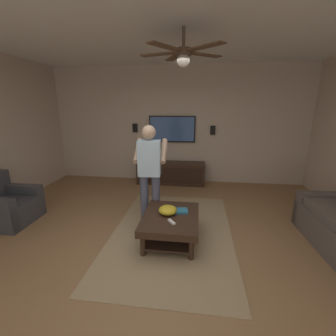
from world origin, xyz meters
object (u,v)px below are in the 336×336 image
object	(u,v)px
armchair	(6,207)
remote_white	(172,222)
coffee_table	(171,222)
media_console	(171,173)
person_standing	(150,168)
wall_speaker_left	(213,130)
book	(180,211)
vase_round	(153,157)
bowl	(168,210)
wall_speaker_right	(135,128)
tv	(172,129)
ceiling_fan	(183,54)

from	to	relation	value
armchair	remote_white	world-z (taller)	armchair
coffee_table	media_console	size ratio (longest dim) A/B	0.59
person_standing	wall_speaker_left	world-z (taller)	person_standing
book	vase_round	bearing A→B (deg)	-78.64
bowl	wall_speaker_right	bearing A→B (deg)	23.89
armchair	media_console	xyz separation A→B (m)	(2.36, -2.54, -0.00)
wall_speaker_left	wall_speaker_right	bearing A→B (deg)	90.00
armchair	bowl	size ratio (longest dim) A/B	3.06
wall_speaker_left	armchair	bearing A→B (deg)	126.35
bowl	wall_speaker_left	bearing A→B (deg)	-15.39
media_console	armchair	bearing A→B (deg)	-47.13
armchair	person_standing	size ratio (longest dim) A/B	0.50
remote_white	book	world-z (taller)	book
tv	book	xyz separation A→B (m)	(-2.65, -0.43, -0.94)
tv	vase_round	size ratio (longest dim) A/B	5.28
book	vase_round	world-z (taller)	vase_round
bowl	vase_round	bearing A→B (deg)	15.76
person_standing	ceiling_fan	bearing A→B (deg)	-131.35
person_standing	bowl	bearing A→B (deg)	-148.37
armchair	wall_speaker_left	world-z (taller)	wall_speaker_left
person_standing	coffee_table	bearing A→B (deg)	-147.21
armchair	coffee_table	bearing A→B (deg)	-4.19
ceiling_fan	book	bearing A→B (deg)	-172.17
book	tv	bearing A→B (deg)	-89.43
vase_round	ceiling_fan	size ratio (longest dim) A/B	0.20
coffee_table	wall_speaker_right	xyz separation A→B (m)	(2.79, 1.26, 1.08)
armchair	ceiling_fan	world-z (taller)	ceiling_fan
bowl	vase_round	size ratio (longest dim) A/B	1.22
armchair	book	distance (m)	2.97
coffee_table	tv	xyz separation A→B (m)	(2.78, 0.30, 1.06)
coffee_table	ceiling_fan	world-z (taller)	ceiling_fan
tv	remote_white	world-z (taller)	tv
armchair	ceiling_fan	distance (m)	3.74
armchair	media_console	distance (m)	3.47
media_console	bowl	xyz separation A→B (m)	(-2.49, -0.25, 0.19)
coffee_table	tv	size ratio (longest dim) A/B	0.86
media_console	bowl	bearing A→B (deg)	5.78
bowl	book	distance (m)	0.20
bowl	wall_speaker_right	distance (m)	3.14
bowl	wall_speaker_left	xyz separation A→B (m)	(2.75, -0.76, 0.88)
media_console	ceiling_fan	bearing A→B (deg)	10.13
media_console	remote_white	bearing A→B (deg)	7.00
coffee_table	wall_speaker_right	size ratio (longest dim) A/B	4.55
coffee_table	vase_round	xyz separation A→B (m)	(2.58, 0.76, 0.36)
bowl	wall_speaker_right	size ratio (longest dim) A/B	1.22
book	vase_round	size ratio (longest dim) A/B	1.00
vase_round	remote_white	bearing A→B (deg)	-163.99
armchair	wall_speaker_right	size ratio (longest dim) A/B	3.73
armchair	ceiling_fan	size ratio (longest dim) A/B	0.74
bowl	ceiling_fan	xyz separation A→B (m)	(0.10, -0.17, 2.09)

